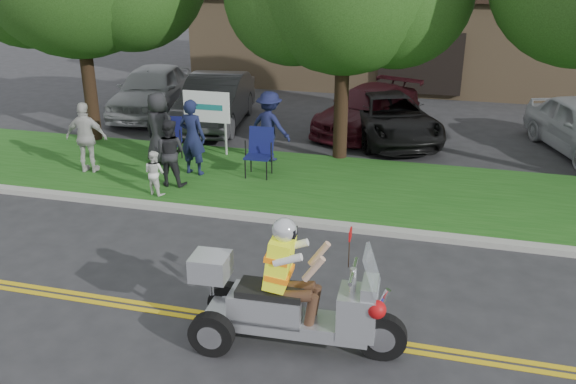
% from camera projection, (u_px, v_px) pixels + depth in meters
% --- Properties ---
extents(ground, '(120.00, 120.00, 0.00)m').
position_uv_depth(ground, '(225.00, 300.00, 9.54)').
color(ground, '#28282B').
rests_on(ground, ground).
extents(centerline_near, '(60.00, 0.10, 0.01)m').
position_uv_depth(centerline_near, '(211.00, 320.00, 9.02)').
color(centerline_near, gold).
rests_on(centerline_near, ground).
extents(centerline_far, '(60.00, 0.10, 0.01)m').
position_uv_depth(centerline_far, '(215.00, 314.00, 9.16)').
color(centerline_far, gold).
rests_on(centerline_far, ground).
extents(curb, '(60.00, 0.25, 0.12)m').
position_uv_depth(curb, '(278.00, 219.00, 12.26)').
color(curb, '#A8A89E').
rests_on(curb, ground).
extents(grass_verge, '(60.00, 4.00, 0.10)m').
position_uv_depth(grass_verge, '(303.00, 183.00, 14.19)').
color(grass_verge, '#1B5115').
rests_on(grass_verge, ground).
extents(commercial_building, '(18.00, 8.20, 4.00)m').
position_uv_depth(commercial_building, '(428.00, 30.00, 25.35)').
color(commercial_building, '#9E7F5B').
rests_on(commercial_building, ground).
extents(business_sign, '(1.25, 0.06, 1.75)m').
position_uv_depth(business_sign, '(207.00, 110.00, 15.69)').
color(business_sign, silver).
rests_on(business_sign, ground).
extents(trike_scooter, '(2.95, 1.00, 1.93)m').
position_uv_depth(trike_scooter, '(287.00, 304.00, 8.20)').
color(trike_scooter, black).
rests_on(trike_scooter, ground).
extents(lawn_chair_a, '(0.61, 0.63, 1.13)m').
position_uv_depth(lawn_chair_a, '(260.00, 149.00, 14.37)').
color(lawn_chair_a, black).
rests_on(lawn_chair_a, grass_verge).
extents(lawn_chair_b, '(0.66, 0.68, 1.09)m').
position_uv_depth(lawn_chair_b, '(170.00, 136.00, 15.42)').
color(lawn_chair_b, black).
rests_on(lawn_chair_b, grass_verge).
extents(spectator_adult_left, '(0.71, 0.52, 1.81)m').
position_uv_depth(spectator_adult_left, '(192.00, 137.00, 14.32)').
color(spectator_adult_left, '#161C3E').
rests_on(spectator_adult_left, grass_verge).
extents(spectator_adult_mid, '(0.77, 0.61, 1.53)m').
position_uv_depth(spectator_adult_mid, '(169.00, 153.00, 13.67)').
color(spectator_adult_mid, black).
rests_on(spectator_adult_mid, grass_verge).
extents(spectator_adult_right, '(1.05, 0.56, 1.70)m').
position_uv_depth(spectator_adult_right, '(87.00, 138.00, 14.48)').
color(spectator_adult_right, beige).
rests_on(spectator_adult_right, grass_verge).
extents(spectator_chair_a, '(1.28, 0.96, 1.77)m').
position_uv_depth(spectator_chair_a, '(270.00, 126.00, 15.27)').
color(spectator_chair_a, '#191D47').
rests_on(spectator_chair_a, grass_verge).
extents(spectator_chair_b, '(1.00, 0.79, 1.79)m').
position_uv_depth(spectator_chair_b, '(159.00, 128.00, 15.07)').
color(spectator_chair_b, '#232325').
rests_on(spectator_chair_b, grass_verge).
extents(child_right, '(0.57, 0.50, 0.99)m').
position_uv_depth(child_right, '(155.00, 173.00, 13.25)').
color(child_right, white).
rests_on(child_right, grass_verge).
extents(parked_car_far_left, '(2.62, 4.98, 1.61)m').
position_uv_depth(parked_car_far_left, '(152.00, 90.00, 20.07)').
color(parked_car_far_left, '#9EA0A5').
rests_on(parked_car_far_left, ground).
extents(parked_car_left, '(2.31, 4.93, 1.56)m').
position_uv_depth(parked_car_left, '(215.00, 101.00, 18.70)').
color(parked_car_left, '#313133').
rests_on(parked_car_left, ground).
extents(parked_car_mid, '(3.76, 5.07, 1.28)m').
position_uv_depth(parked_car_mid, '(389.00, 117.00, 17.47)').
color(parked_car_mid, black).
rests_on(parked_car_mid, ground).
extents(parked_car_right, '(3.28, 4.87, 1.31)m').
position_uv_depth(parked_car_right, '(368.00, 109.00, 18.25)').
color(parked_car_right, '#47101A').
rests_on(parked_car_right, ground).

